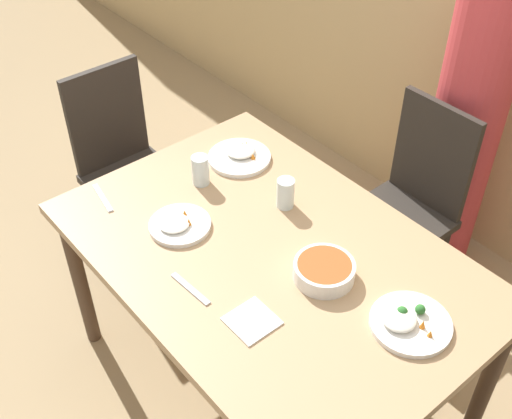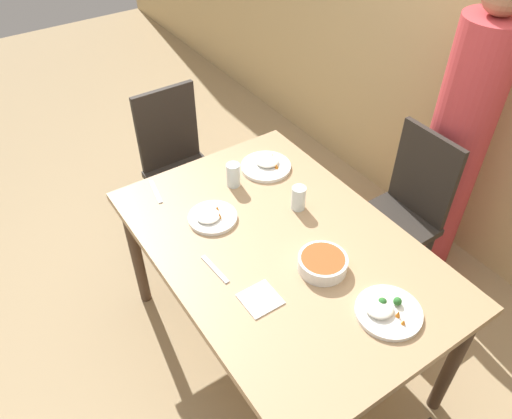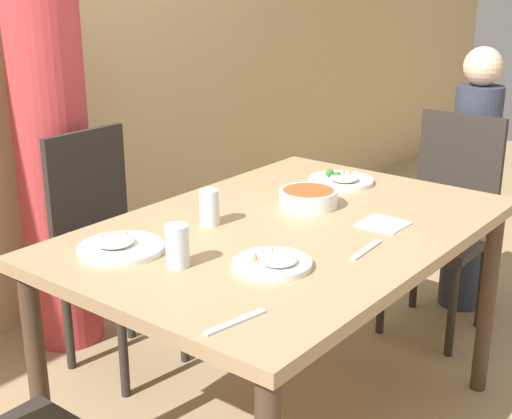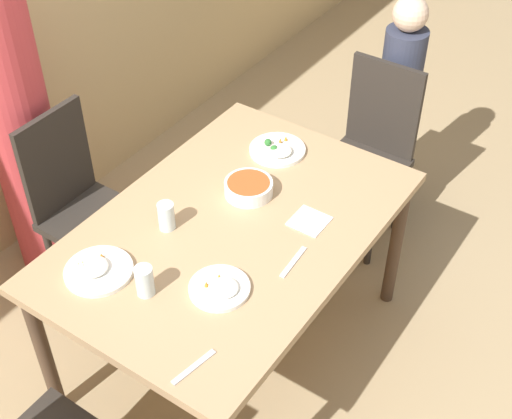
{
  "view_description": "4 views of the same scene",
  "coord_description": "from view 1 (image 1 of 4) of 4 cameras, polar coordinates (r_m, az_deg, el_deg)",
  "views": [
    {
      "loc": [
        1.17,
        -1.04,
        2.33
      ],
      "look_at": [
        -0.09,
        0.01,
        0.9
      ],
      "focal_mm": 45.0,
      "sensor_mm": 36.0,
      "label": 1
    },
    {
      "loc": [
        1.18,
        -0.92,
        2.32
      ],
      "look_at": [
        -0.11,
        -0.06,
        0.92
      ],
      "focal_mm": 35.0,
      "sensor_mm": 36.0,
      "label": 2
    },
    {
      "loc": [
        -1.77,
        -1.26,
        1.56
      ],
      "look_at": [
        -0.11,
        0.04,
        0.85
      ],
      "focal_mm": 50.0,
      "sensor_mm": 36.0,
      "label": 3
    },
    {
      "loc": [
        -1.66,
        -1.25,
        2.68
      ],
      "look_at": [
        0.12,
        -0.04,
        0.8
      ],
      "focal_mm": 50.0,
      "sensor_mm": 36.0,
      "label": 4
    }
  ],
  "objects": [
    {
      "name": "plate_rice_child",
      "position": [
        2.03,
        13.39,
        -9.7
      ],
      "size": [
        0.25,
        0.25,
        0.05
      ],
      "color": "white",
      "rests_on": "dining_table"
    },
    {
      "name": "plate_noodles",
      "position": [
        2.61,
        -1.45,
        4.8
      ],
      "size": [
        0.26,
        0.26,
        0.05
      ],
      "color": "white",
      "rests_on": "dining_table"
    },
    {
      "name": "person_adult",
      "position": [
        2.95,
        18.23,
        7.27
      ],
      "size": [
        0.3,
        0.3,
        1.69
      ],
      "color": "#C63D42",
      "rests_on": "ground_plane"
    },
    {
      "name": "dining_table",
      "position": [
        2.26,
        1.25,
        -5.19
      ],
      "size": [
        1.49,
        1.0,
        0.78
      ],
      "color": "tan",
      "rests_on": "ground_plane"
    },
    {
      "name": "chair_adult_spot",
      "position": [
        2.88,
        13.47,
        0.68
      ],
      "size": [
        0.4,
        0.4,
        0.97
      ],
      "color": "#2D2823",
      "rests_on": "ground_plane"
    },
    {
      "name": "bowl_curry",
      "position": [
        2.11,
        6.07,
        -5.4
      ],
      "size": [
        0.2,
        0.2,
        0.06
      ],
      "color": "white",
      "rests_on": "dining_table"
    },
    {
      "name": "plate_rice_adult",
      "position": [
        2.3,
        -6.87,
        -1.35
      ],
      "size": [
        0.22,
        0.22,
        0.05
      ],
      "color": "white",
      "rests_on": "dining_table"
    },
    {
      "name": "ground_plane",
      "position": [
        2.81,
        1.04,
        -15.14
      ],
      "size": [
        10.0,
        10.0,
        0.0
      ],
      "primitive_type": "plane",
      "color": "tan"
    },
    {
      "name": "glass_water_short",
      "position": [
        2.46,
        -4.96,
        3.5
      ],
      "size": [
        0.07,
        0.07,
        0.12
      ],
      "color": "silver",
      "rests_on": "dining_table"
    },
    {
      "name": "spoon_steel",
      "position": [
        2.48,
        -13.47,
        1.02
      ],
      "size": [
        0.18,
        0.05,
        0.01
      ],
      "color": "silver",
      "rests_on": "dining_table"
    },
    {
      "name": "glass_water_tall",
      "position": [
        2.35,
        2.64,
        1.46
      ],
      "size": [
        0.07,
        0.07,
        0.12
      ],
      "color": "silver",
      "rests_on": "dining_table"
    },
    {
      "name": "chair_empty_left",
      "position": [
        3.09,
        -11.58,
        4.11
      ],
      "size": [
        0.4,
        0.4,
        0.97
      ],
      "rotation": [
        0.0,
        0.0,
        1.57
      ],
      "color": "#2D2823",
      "rests_on": "ground_plane"
    },
    {
      "name": "fork_steel",
      "position": [
        2.09,
        -5.86,
        -7.02
      ],
      "size": [
        0.18,
        0.03,
        0.01
      ],
      "color": "silver",
      "rests_on": "dining_table"
    },
    {
      "name": "napkin_folded",
      "position": [
        2.0,
        -0.37,
        -9.87
      ],
      "size": [
        0.14,
        0.14,
        0.01
      ],
      "color": "white",
      "rests_on": "dining_table"
    }
  ]
}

